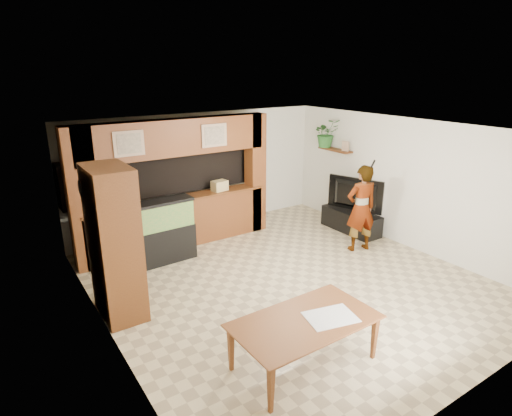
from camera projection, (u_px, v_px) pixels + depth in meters
floor at (288, 281)px, 7.42m from camera, size 6.50×6.50×0.00m
ceiling at (292, 130)px, 6.60m from camera, size 6.50×6.50×0.00m
wall_back at (200, 172)px, 9.57m from camera, size 6.00×0.00×6.00m
wall_left at (103, 252)px, 5.43m from camera, size 0.00×6.50×6.50m
wall_right at (407, 184)px, 8.58m from camera, size 0.00×6.50×6.50m
partition at (171, 183)px, 8.58m from camera, size 4.20×0.99×2.60m
wall_clock at (82, 188)px, 6.04m from camera, size 0.05×0.25×0.25m
wall_shelf at (335, 150)px, 9.92m from camera, size 0.25×0.90×0.04m
pantry_cabinet at (114, 244)px, 6.11m from camera, size 0.57×0.93×2.26m
trash_can at (121, 291)px, 6.54m from camera, size 0.29×0.29×0.54m
aquarium at (165, 232)px, 8.02m from camera, size 1.09×0.41×1.21m
tv_stand at (351, 221)px, 9.62m from camera, size 0.52×1.41×0.47m
television at (353, 195)px, 9.43m from camera, size 0.59×1.26×0.74m
photo_frame at (345, 146)px, 9.63m from camera, size 0.08×0.17×0.22m
potted_plant at (326, 133)px, 10.03m from camera, size 0.73×0.68×0.66m
person at (361, 208)px, 8.43m from camera, size 0.72×0.56×1.75m
microphone at (373, 164)px, 8.04m from camera, size 0.04×0.10×0.16m
dining_table at (306, 344)px, 5.23m from camera, size 1.79×1.01×0.63m
newspaper_a at (331, 317)px, 5.22m from camera, size 0.69×0.57×0.01m
counter_box at (220, 186)px, 9.01m from camera, size 0.35×0.26×0.21m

